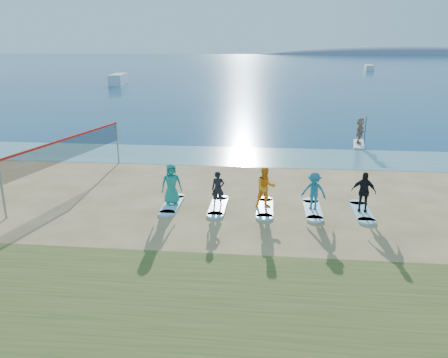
# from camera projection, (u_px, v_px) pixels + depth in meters

# --- Properties ---
(ground) EXTENTS (600.00, 600.00, 0.00)m
(ground) POSITION_uv_depth(u_px,v_px,m) (256.00, 221.00, 17.52)
(ground) COLOR tan
(ground) RESTS_ON ground
(shallow_water) EXTENTS (600.00, 600.00, 0.00)m
(shallow_water) POSITION_uv_depth(u_px,v_px,m) (261.00, 157.00, 27.49)
(shallow_water) COLOR teal
(shallow_water) RESTS_ON ground
(ocean) EXTENTS (600.00, 600.00, 0.00)m
(ocean) POSITION_uv_depth(u_px,v_px,m) (269.00, 63.00, 169.57)
(ocean) COLOR navy
(ocean) RESTS_ON ground
(island_ridge) EXTENTS (220.00, 56.00, 18.00)m
(island_ridge) POSITION_uv_depth(u_px,v_px,m) (412.00, 55.00, 293.31)
(island_ridge) COLOR slate
(island_ridge) RESTS_ON ground
(volleyball_net) EXTENTS (1.80, 8.93, 2.50)m
(volleyball_net) POSITION_uv_depth(u_px,v_px,m) (69.00, 149.00, 21.34)
(volleyball_net) COLOR gray
(volleyball_net) RESTS_ON ground
(paddleboard) EXTENTS (1.20, 3.08, 0.12)m
(paddleboard) POSITION_uv_depth(u_px,v_px,m) (359.00, 144.00, 30.68)
(paddleboard) COLOR silver
(paddleboard) RESTS_ON ground
(paddleboarder) EXTENTS (0.80, 1.74, 1.80)m
(paddleboarder) POSITION_uv_depth(u_px,v_px,m) (360.00, 131.00, 30.40)
(paddleboarder) COLOR tan
(paddleboarder) RESTS_ON paddleboard
(boat_offshore_a) EXTENTS (3.14, 7.54, 1.77)m
(boat_offshore_a) POSITION_uv_depth(u_px,v_px,m) (119.00, 84.00, 77.33)
(boat_offshore_a) COLOR silver
(boat_offshore_a) RESTS_ON ground
(boat_offshore_b) EXTENTS (2.76, 6.99, 1.41)m
(boat_offshore_b) POSITION_uv_depth(u_px,v_px,m) (369.00, 70.00, 119.05)
(boat_offshore_b) COLOR silver
(boat_offshore_b) RESTS_ON ground
(surfboard_0) EXTENTS (0.70, 2.20, 0.09)m
(surfboard_0) POSITION_uv_depth(u_px,v_px,m) (172.00, 205.00, 19.17)
(surfboard_0) COLOR #99DBEE
(surfboard_0) RESTS_ON ground
(student_0) EXTENTS (1.03, 0.85, 1.81)m
(student_0) POSITION_uv_depth(u_px,v_px,m) (171.00, 184.00, 18.89)
(student_0) COLOR teal
(student_0) RESTS_ON surfboard_0
(surfboard_1) EXTENTS (0.70, 2.20, 0.09)m
(surfboard_1) POSITION_uv_depth(u_px,v_px,m) (218.00, 206.00, 18.97)
(surfboard_1) COLOR #99DBEE
(surfboard_1) RESTS_ON ground
(student_1) EXTENTS (0.59, 0.43, 1.52)m
(student_1) POSITION_uv_depth(u_px,v_px,m) (218.00, 189.00, 18.73)
(student_1) COLOR black
(student_1) RESTS_ON surfboard_1
(surfboard_2) EXTENTS (0.70, 2.20, 0.09)m
(surfboard_2) POSITION_uv_depth(u_px,v_px,m) (265.00, 208.00, 18.77)
(surfboard_2) COLOR #99DBEE
(surfboard_2) RESTS_ON ground
(student_2) EXTENTS (1.00, 0.87, 1.76)m
(student_2) POSITION_uv_depth(u_px,v_px,m) (265.00, 188.00, 18.50)
(student_2) COLOR orange
(student_2) RESTS_ON surfboard_2
(surfboard_3) EXTENTS (0.70, 2.20, 0.09)m
(surfboard_3) POSITION_uv_depth(u_px,v_px,m) (313.00, 210.00, 18.57)
(surfboard_3) COLOR #99DBEE
(surfboard_3) RESTS_ON ground
(student_3) EXTENTS (1.16, 0.86, 1.60)m
(student_3) POSITION_uv_depth(u_px,v_px,m) (314.00, 191.00, 18.32)
(student_3) COLOR #1D708F
(student_3) RESTS_ON surfboard_3
(surfboard_4) EXTENTS (0.70, 2.20, 0.09)m
(surfboard_4) POSITION_uv_depth(u_px,v_px,m) (362.00, 212.00, 18.37)
(surfboard_4) COLOR #99DBEE
(surfboard_4) RESTS_ON ground
(student_4) EXTENTS (1.06, 0.62, 1.69)m
(student_4) POSITION_uv_depth(u_px,v_px,m) (364.00, 192.00, 18.11)
(student_4) COLOR black
(student_4) RESTS_ON surfboard_4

